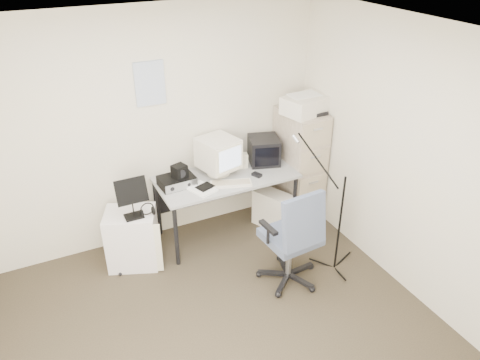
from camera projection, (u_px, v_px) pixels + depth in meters
name	position (u px, v px, depth m)	size (l,w,h in m)	color
floor	(231.00, 339.00, 4.02)	(3.60, 3.60, 0.01)	#2F271B
ceiling	(228.00, 43.00, 2.80)	(3.60, 3.60, 0.01)	white
wall_back	(156.00, 130.00, 4.82)	(3.60, 0.02, 2.50)	beige
wall_right	(415.00, 167.00, 4.10)	(0.02, 3.60, 2.50)	beige
wall_calendar	(150.00, 84.00, 4.56)	(0.30, 0.02, 0.44)	white
filing_cabinet	(299.00, 164.00, 5.47)	(0.40, 0.60, 1.30)	#C3B29F
printer	(306.00, 105.00, 5.06)	(0.49, 0.34, 0.19)	beige
desk	(227.00, 205.00, 5.22)	(1.50, 0.70, 0.73)	#9F9F9D
crt_monitor	(218.00, 156.00, 5.00)	(0.37, 0.39, 0.41)	beige
crt_tv	(264.00, 150.00, 5.26)	(0.32, 0.34, 0.30)	black
desk_speaker	(244.00, 160.00, 5.19)	(0.09, 0.09, 0.16)	beige
keyboard	(231.00, 183.00, 4.87)	(0.43, 0.15, 0.02)	beige
mouse	(257.00, 175.00, 5.03)	(0.06, 0.11, 0.03)	black
radio_receiver	(177.00, 181.00, 4.84)	(0.36, 0.26, 0.10)	black
radio_speaker	(179.00, 171.00, 4.77)	(0.14, 0.13, 0.14)	black
papers	(202.00, 189.00, 4.78)	(0.21, 0.28, 0.02)	white
pc_tower	(273.00, 210.00, 5.39)	(0.21, 0.47, 0.44)	beige
office_chair	(290.00, 235.00, 4.43)	(0.62, 0.62, 1.07)	slate
side_cart	(132.00, 238.00, 4.77)	(0.49, 0.40, 0.61)	silver
music_stand	(132.00, 198.00, 4.45)	(0.30, 0.16, 0.44)	black
headphones	(147.00, 211.00, 4.56)	(0.15, 0.15, 0.03)	black
mic_stand	(341.00, 210.00, 4.51)	(0.02, 0.02, 1.39)	black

